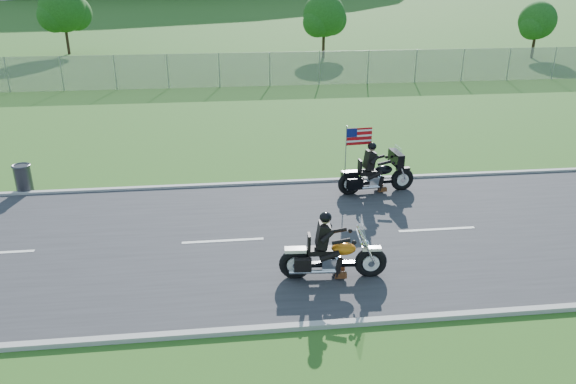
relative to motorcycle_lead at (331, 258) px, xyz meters
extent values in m
plane|color=#28551A|center=(-0.56, 2.14, -0.55)|extent=(420.00, 420.00, 0.00)
cube|color=#28282B|center=(-0.56, 2.14, -0.53)|extent=(120.00, 8.00, 0.04)
cube|color=#9E9B93|center=(-0.56, 6.19, -0.50)|extent=(120.00, 0.18, 0.12)
cube|color=#9E9B93|center=(-0.56, -1.91, -0.50)|extent=(120.00, 0.18, 0.12)
cube|color=gray|center=(-5.56, 22.14, 0.45)|extent=(60.00, 0.03, 2.00)
cylinder|color=#382316|center=(5.44, 32.14, 0.71)|extent=(0.22, 0.22, 2.52)
sphere|color=#1A4412|center=(5.44, 32.14, 2.60)|extent=(3.20, 3.20, 3.20)
sphere|color=#1A4412|center=(6.08, 32.62, 2.24)|extent=(2.40, 2.40, 2.40)
sphere|color=#1A4412|center=(4.88, 31.74, 2.15)|extent=(2.24, 2.24, 2.24)
cylinder|color=#382316|center=(-14.56, 36.14, 0.85)|extent=(0.22, 0.22, 2.80)
sphere|color=#1A4412|center=(-14.56, 36.14, 2.95)|extent=(3.60, 3.60, 3.60)
sphere|color=#1A4412|center=(-13.84, 36.68, 2.55)|extent=(2.70, 2.70, 2.70)
sphere|color=#1A4412|center=(-15.19, 35.69, 2.45)|extent=(2.52, 2.52, 2.52)
cylinder|color=#382316|center=(21.44, 30.14, 0.57)|extent=(0.22, 0.22, 2.24)
sphere|color=#1A4412|center=(21.44, 30.14, 2.25)|extent=(2.80, 2.80, 2.80)
sphere|color=#1A4412|center=(22.00, 30.56, 1.93)|extent=(2.10, 2.10, 2.10)
sphere|color=#1A4412|center=(20.95, 29.79, 1.85)|extent=(1.96, 1.96, 1.96)
torus|color=black|center=(0.94, -0.06, -0.15)|extent=(0.80, 0.24, 0.78)
torus|color=black|center=(-0.86, 0.06, -0.15)|extent=(0.80, 0.24, 0.78)
ellipsoid|color=#CF680F|center=(0.28, -0.02, 0.23)|extent=(0.62, 0.38, 0.30)
cube|color=black|center=(-0.27, 0.02, 0.19)|extent=(0.60, 0.36, 0.13)
cube|color=black|center=(-0.22, 0.02, 0.60)|extent=(0.28, 0.44, 0.58)
sphere|color=black|center=(-0.17, 0.01, 1.06)|extent=(0.30, 0.30, 0.29)
cube|color=silver|center=(0.70, -0.05, 0.74)|extent=(0.08, 0.49, 0.42)
torus|color=black|center=(3.33, 5.15, -0.15)|extent=(0.80, 0.26, 0.78)
torus|color=black|center=(1.54, 4.98, -0.15)|extent=(0.80, 0.26, 0.78)
ellipsoid|color=black|center=(2.67, 5.09, 0.23)|extent=(0.62, 0.39, 0.30)
cube|color=black|center=(2.12, 5.04, 0.19)|extent=(0.61, 0.37, 0.13)
cube|color=black|center=(2.17, 5.04, 0.60)|extent=(0.29, 0.45, 0.58)
sphere|color=black|center=(2.23, 5.05, 1.06)|extent=(0.31, 0.31, 0.29)
cube|color=black|center=(3.07, 5.13, 0.60)|extent=(0.31, 0.87, 0.42)
cube|color=#B70C11|center=(1.84, 5.22, 1.35)|extent=(0.85, 0.10, 0.55)
cylinder|color=#3E3E43|center=(-8.98, 6.44, -0.09)|extent=(0.69, 0.69, 0.92)
camera|label=1|loc=(-2.37, -11.46, 6.54)|focal=35.00mm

